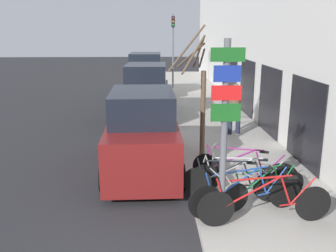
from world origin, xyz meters
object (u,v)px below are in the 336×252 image
Objects in this scene: street_tree at (200,95)px; bicycle_4 at (243,178)px; signpost at (224,128)px; bicycle_1 at (246,194)px; bicycle_5 at (243,170)px; bicycle_2 at (265,188)px; bicycle_0 at (265,203)px; bicycle_3 at (232,182)px; parked_car_1 at (146,95)px; pedestrian_near at (235,105)px; parked_car_0 at (143,134)px; traffic_light at (173,41)px; parked_car_2 at (146,78)px.

bicycle_4 is at bearing -77.55° from street_tree.
street_tree reaches higher than signpost.
bicycle_1 reaches higher than bicycle_5.
bicycle_2 is at bearing -67.13° from bicycle_1.
bicycle_0 is 1.09× the size of bicycle_1.
parked_car_1 is (-1.97, 8.20, 0.53)m from bicycle_3.
pedestrian_near is at bearing 55.14° from street_tree.
pedestrian_near is (0.87, 4.98, 0.65)m from bicycle_4.
bicycle_1 is at bearing -54.38° from parked_car_0.
bicycle_0 is 4.44m from street_tree.
traffic_light is at bearing 26.70° from bicycle_5.
parked_car_1 is 5.26m from parked_car_2.
street_tree is (1.61, -5.15, 0.86)m from parked_car_1.
signpost is 1.45× the size of bicycle_1.
bicycle_2 is 0.85× the size of bicycle_5.
bicycle_2 is 0.42× the size of parked_car_1.
pedestrian_near is (1.01, 5.88, 0.62)m from bicycle_1.
parked_car_1 is (-2.36, 7.54, 0.51)m from bicycle_5.
pedestrian_near is 0.48× the size of street_tree.
bicycle_1 is at bearing -176.85° from bicycle_4.
bicycle_2 is (0.23, 0.79, -0.05)m from bicycle_0.
parked_car_2 reaches higher than bicycle_3.
bicycle_4 is (-0.35, 0.53, 0.02)m from bicycle_2.
bicycle_3 reaches higher than bicycle_4.
bicycle_0 is at bearing -163.25° from bicycle_1.
parked_car_1 reaches higher than bicycle_2.
bicycle_3 reaches higher than bicycle_2.
signpost is 1.62× the size of bicycle_3.
bicycle_4 is at bearing -22.61° from bicycle_1.
bicycle_3 is at bearing -83.45° from street_tree.
traffic_light reaches higher than parked_car_0.
bicycle_1 is at bearing -74.47° from parked_car_1.
signpost is 1.63m from bicycle_1.
signpost is 1.68m from bicycle_0.
bicycle_0 is at bearing -1.15° from signpost.
bicycle_2 is at bearing -44.67° from parked_car_0.
signpost is 1.52× the size of bicycle_4.
bicycle_1 reaches higher than bicycle_2.
parked_car_2 is (-0.12, 5.26, 0.05)m from parked_car_1.
bicycle_5 is (0.26, 1.34, -0.01)m from bicycle_1.
traffic_light is at bearing 82.96° from parked_car_0.
bicycle_3 is at bearing 139.65° from bicycle_4.
bicycle_4 is at bearing 61.53° from signpost.
parked_car_2 is (-2.08, 13.45, 0.58)m from bicycle_3.
bicycle_2 is at bearing 36.34° from signpost.
bicycle_5 is 0.51× the size of parked_car_2.
bicycle_1 is 6.00m from pedestrian_near.
parked_car_0 is 2.05m from street_tree.
bicycle_1 is at bearing 26.41° from bicycle_0.
signpost is 2.44m from bicycle_5.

